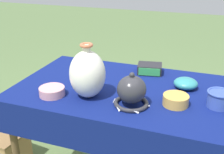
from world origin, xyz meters
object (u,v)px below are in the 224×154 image
at_px(cup_wide_cobalt, 219,99).
at_px(wooden_crate, 0,145).
at_px(mosaic_tile_box, 150,69).
at_px(vase_dome_bell, 132,92).
at_px(pot_squat_rose, 52,91).
at_px(vase_tall_bulbous, 87,74).
at_px(pot_squat_ochre, 176,100).
at_px(bowl_shallow_teal, 186,83).

height_order(cup_wide_cobalt, wooden_crate, cup_wide_cobalt).
bearing_deg(wooden_crate, mosaic_tile_box, 25.42).
distance_m(vase_dome_bell, pot_squat_rose, 0.46).
distance_m(mosaic_tile_box, cup_wide_cobalt, 0.56).
bearing_deg(vase_tall_bulbous, mosaic_tile_box, 61.80).
relative_size(vase_dome_bell, cup_wide_cobalt, 1.54).
relative_size(cup_wide_cobalt, wooden_crate, 0.29).
distance_m(vase_dome_bell, mosaic_tile_box, 0.48).
height_order(mosaic_tile_box, pot_squat_rose, mosaic_tile_box).
height_order(vase_dome_bell, cup_wide_cobalt, vase_dome_bell).
bearing_deg(pot_squat_ochre, vase_dome_bell, -159.77).
distance_m(pot_squat_ochre, wooden_crate, 1.43).
distance_m(pot_squat_rose, cup_wide_cobalt, 0.90).
xyz_separation_m(pot_squat_ochre, bowl_shallow_teal, (0.03, 0.23, 0.00)).
height_order(mosaic_tile_box, pot_squat_ochre, mosaic_tile_box).
bearing_deg(vase_dome_bell, vase_tall_bulbous, 176.04).
height_order(vase_tall_bulbous, cup_wide_cobalt, vase_tall_bulbous).
relative_size(vase_tall_bulbous, bowl_shallow_teal, 2.18).
bearing_deg(pot_squat_ochre, cup_wide_cobalt, 14.99).
height_order(vase_tall_bulbous, mosaic_tile_box, vase_tall_bulbous).
distance_m(bowl_shallow_teal, wooden_crate, 1.47).
bearing_deg(pot_squat_rose, cup_wide_cobalt, 11.41).
xyz_separation_m(vase_dome_bell, cup_wide_cobalt, (0.43, 0.14, -0.03)).
bearing_deg(pot_squat_ochre, wooden_crate, 178.30).
xyz_separation_m(vase_tall_bulbous, mosaic_tile_box, (0.25, 0.46, -0.10)).
distance_m(pot_squat_rose, wooden_crate, 0.90).
height_order(vase_tall_bulbous, wooden_crate, vase_tall_bulbous).
distance_m(vase_tall_bulbous, pot_squat_rose, 0.23).
height_order(vase_dome_bell, pot_squat_rose, vase_dome_bell).
xyz_separation_m(pot_squat_ochre, cup_wide_cobalt, (0.21, 0.06, 0.02)).
bearing_deg(cup_wide_cobalt, mosaic_tile_box, 142.44).
bearing_deg(mosaic_tile_box, vase_tall_bulbous, -128.15).
height_order(pot_squat_rose, pot_squat_ochre, pot_squat_ochre).
relative_size(bowl_shallow_teal, wooden_crate, 0.32).
xyz_separation_m(mosaic_tile_box, pot_squat_ochre, (0.23, -0.39, -0.00)).
bearing_deg(mosaic_tile_box, cup_wide_cobalt, -47.51).
height_order(bowl_shallow_teal, cup_wide_cobalt, cup_wide_cobalt).
relative_size(mosaic_tile_box, pot_squat_ochre, 1.31).
bearing_deg(pot_squat_ochre, vase_tall_bulbous, -172.44).
bearing_deg(bowl_shallow_teal, vase_dome_bell, -128.25).
height_order(vase_dome_bell, bowl_shallow_teal, vase_dome_bell).
bearing_deg(vase_dome_bell, cup_wide_cobalt, 17.70).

